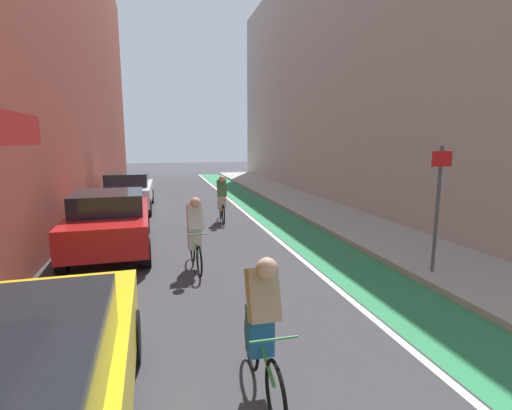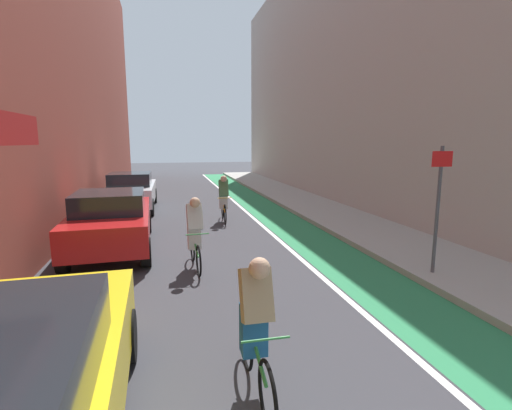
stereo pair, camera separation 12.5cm
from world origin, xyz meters
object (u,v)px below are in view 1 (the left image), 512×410
parked_sedan_red (110,220)px  cyclist_trailing (222,197)px  cyclist_mid (195,233)px  cyclist_lead (262,325)px  parked_sedan_white (128,191)px  street_sign_post (438,198)px

parked_sedan_red → cyclist_trailing: cyclist_trailing is taller
cyclist_mid → cyclist_trailing: (1.35, 4.76, 0.04)m
parked_sedan_red → cyclist_lead: size_ratio=2.57×
parked_sedan_white → cyclist_lead: size_ratio=2.46×
street_sign_post → parked_sedan_red: bearing=150.5°
cyclist_trailing → street_sign_post: 7.37m
parked_sedan_white → cyclist_mid: size_ratio=2.51×
parked_sedan_white → cyclist_mid: (1.96, -7.90, 0.02)m
parked_sedan_red → cyclist_trailing: 4.34m
cyclist_mid → street_sign_post: 5.05m
street_sign_post → cyclist_lead: bearing=-148.9°
cyclist_trailing → street_sign_post: size_ratio=0.69×
cyclist_lead → cyclist_mid: cyclist_lead is taller
cyclist_mid → street_sign_post: bearing=-20.9°
cyclist_mid → cyclist_trailing: size_ratio=0.98×
street_sign_post → parked_sedan_white: bearing=124.3°
cyclist_trailing → street_sign_post: street_sign_post is taller
cyclist_trailing → cyclist_mid: bearing=-105.9°
parked_sedan_red → street_sign_post: bearing=-29.5°
parked_sedan_white → parked_sedan_red: bearing=-90.0°
cyclist_mid → cyclist_trailing: 4.95m
parked_sedan_red → parked_sedan_white: same height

